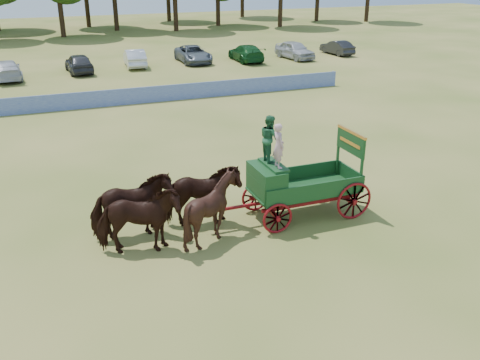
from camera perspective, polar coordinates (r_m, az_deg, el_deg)
name	(u,v)px	position (r m, az deg, el deg)	size (l,w,h in m)	color
ground	(305,208)	(20.29, 6.96, -2.93)	(160.00, 160.00, 0.00)	#A48D4A
horse_lead_left	(138,221)	(16.95, -10.78, -4.31)	(1.21, 2.65, 2.24)	black
horse_lead_right	(132,207)	(17.93, -11.48, -2.83)	(1.21, 2.65, 2.24)	black
horse_wheel_left	(212,209)	(17.46, -3.05, -3.08)	(1.81, 2.04, 2.25)	black
horse_wheel_right	(201,196)	(18.41, -4.14, -1.71)	(1.21, 2.65, 2.24)	black
farm_dray	(286,175)	(18.78, 4.90, 0.56)	(6.00, 2.00, 3.78)	maroon
sponsor_banner	(163,93)	(35.88, -8.21, 9.13)	(26.00, 0.08, 1.05)	#1C3799
parked_cars	(103,62)	(47.16, -14.44, 12.12)	(47.36, 7.29, 1.63)	silver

